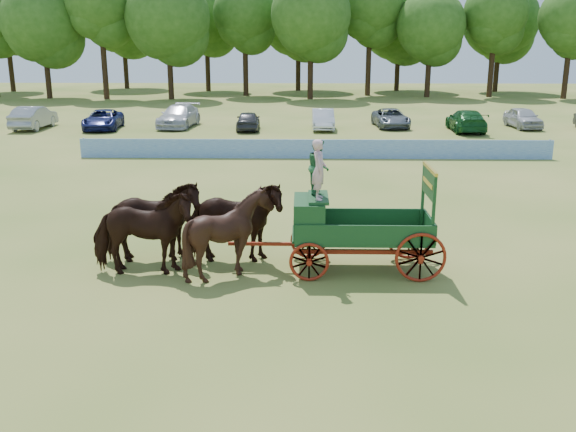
{
  "coord_description": "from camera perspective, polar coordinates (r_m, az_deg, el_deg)",
  "views": [
    {
      "loc": [
        -1.69,
        -16.97,
        6.38
      ],
      "look_at": [
        -2.11,
        1.36,
        1.3
      ],
      "focal_mm": 40.0,
      "sensor_mm": 36.0,
      "label": 1
    }
  ],
  "objects": [
    {
      "name": "horse_lead_right",
      "position": [
        19.13,
        -12.05,
        -0.53
      ],
      "size": [
        3.06,
        1.79,
        2.43
      ],
      "primitive_type": "imported",
      "rotation": [
        0.0,
        0.0,
        1.74
      ],
      "color": "black",
      "rests_on": "ground"
    },
    {
      "name": "parked_cars",
      "position": [
        47.31,
        -1.86,
        8.64
      ],
      "size": [
        47.09,
        7.49,
        1.65
      ],
      "color": "silver",
      "rests_on": "ground"
    },
    {
      "name": "horse_wheel_right",
      "position": [
        18.72,
        -4.88,
        -0.58
      ],
      "size": [
        2.94,
        1.45,
        2.43
      ],
      "primitive_type": "imported",
      "rotation": [
        0.0,
        0.0,
        1.62
      ],
      "color": "black",
      "rests_on": "ground"
    },
    {
      "name": "horse_lead_left",
      "position": [
        18.1,
        -12.83,
        -1.49
      ],
      "size": [
        2.95,
        1.47,
        2.43
      ],
      "primitive_type": "imported",
      "rotation": [
        0.0,
        0.0,
        1.63
      ],
      "color": "black",
      "rests_on": "ground"
    },
    {
      "name": "ground",
      "position": [
        18.21,
        6.56,
        -5.13
      ],
      "size": [
        160.0,
        160.0,
        0.0
      ],
      "primitive_type": "plane",
      "color": "#9B8C46",
      "rests_on": "ground"
    },
    {
      "name": "horse_wheel_left",
      "position": [
        17.67,
        -5.25,
        -1.56
      ],
      "size": [
        2.47,
        2.26,
        2.44
      ],
      "primitive_type": "imported",
      "rotation": [
        0.0,
        0.0,
        1.43
      ],
      "color": "black",
      "rests_on": "ground"
    },
    {
      "name": "sponsor_banner",
      "position": [
        35.47,
        2.41,
        5.97
      ],
      "size": [
        26.0,
        0.08,
        1.05
      ],
      "primitive_type": "cube",
      "color": "#215CB4",
      "rests_on": "ground"
    },
    {
      "name": "farm_dray",
      "position": [
        18.01,
        4.3,
        0.22
      ],
      "size": [
        6.0,
        2.0,
        3.8
      ],
      "color": "#A21F10",
      "rests_on": "ground"
    },
    {
      "name": "treeline",
      "position": [
        77.54,
        -1.93,
        17.3
      ],
      "size": [
        85.32,
        24.93,
        14.35
      ],
      "color": "#382314",
      "rests_on": "ground"
    }
  ]
}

